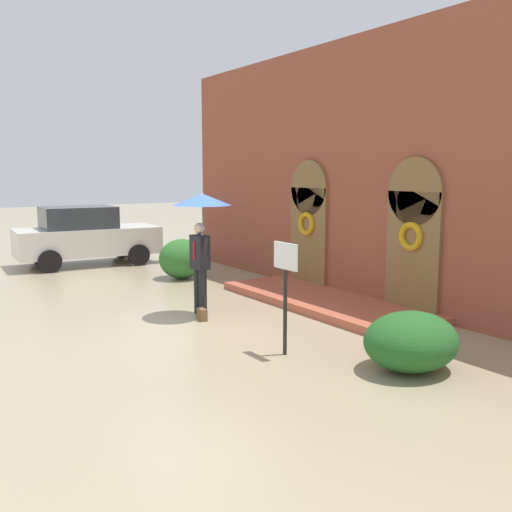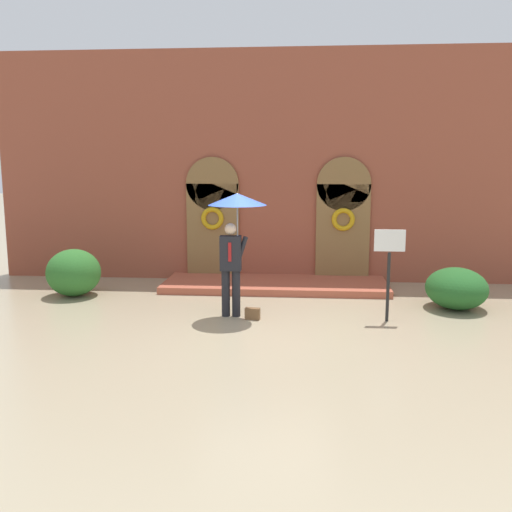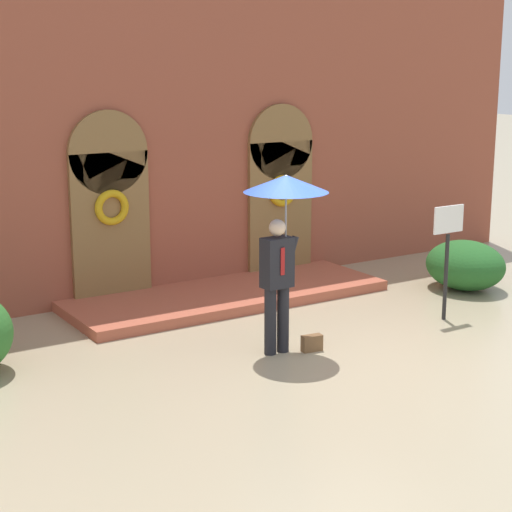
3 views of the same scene
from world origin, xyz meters
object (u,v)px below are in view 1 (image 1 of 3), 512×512
shrub_left (182,259)px  parked_car (85,236)px  sign_post (285,280)px  shrub_right (411,341)px  person_with_umbrella (202,217)px  handbag (202,314)px

shrub_left → parked_car: size_ratio=0.28×
sign_post → parked_car: parked_car is taller
sign_post → shrub_right: bearing=35.1°
shrub_right → parked_car: parked_car is taller
shrub_left → parked_car: (-3.62, -1.43, 0.36)m
person_with_umbrella → parked_car: 7.46m
person_with_umbrella → shrub_left: size_ratio=1.97×
shrub_right → parked_car: size_ratio=0.33×
shrub_right → parked_car: bearing=-175.1°
handbag → shrub_left: shrub_left is taller
shrub_left → person_with_umbrella: bearing=-20.2°
handbag → sign_post: size_ratio=0.16×
parked_car → handbag: bearing=-1.2°
sign_post → shrub_right: (1.52, 1.07, -0.75)m
handbag → parked_car: bearing=-174.1°
shrub_right → shrub_left: bearing=177.0°
shrub_left → parked_car: parked_car is taller
person_with_umbrella → shrub_left: bearing=159.8°
person_with_umbrella → handbag: bearing=-30.9°
sign_post → parked_car: size_ratio=0.41×
person_with_umbrella → shrub_right: size_ratio=1.68×
handbag → shrub_right: (4.03, 1.17, 0.30)m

